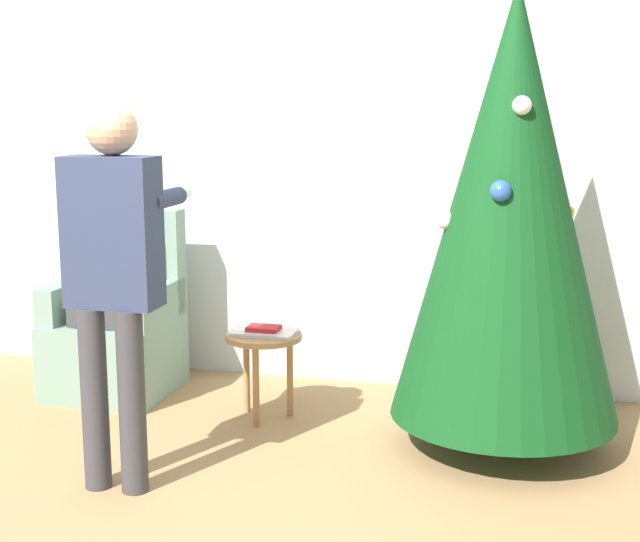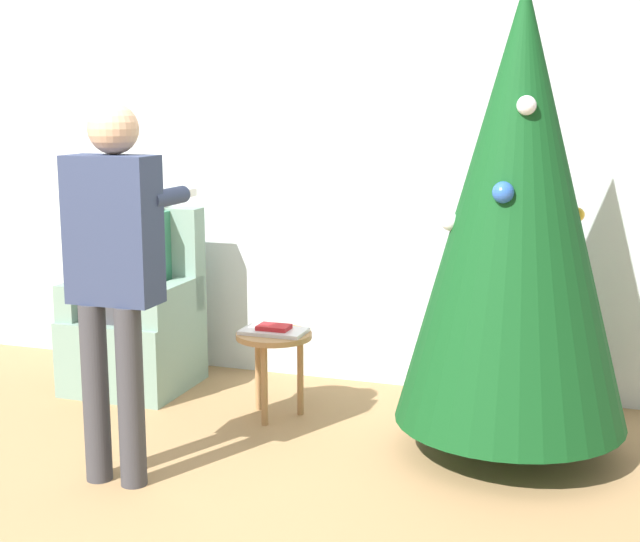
% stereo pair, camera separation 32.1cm
% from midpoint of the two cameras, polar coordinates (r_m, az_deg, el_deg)
% --- Properties ---
extents(ground_plane, '(14.00, 14.00, 0.00)m').
position_cam_midpoint_polar(ground_plane, '(3.81, -13.84, -16.31)').
color(ground_plane, '#99754C').
extents(wall_back, '(8.00, 0.06, 2.70)m').
position_cam_midpoint_polar(wall_back, '(5.47, -3.50, 6.93)').
color(wall_back, silver).
rests_on(wall_back, ground_plane).
extents(christmas_tree, '(1.12, 1.12, 2.28)m').
position_cam_midpoint_polar(christmas_tree, '(4.35, 10.01, 4.11)').
color(christmas_tree, brown).
rests_on(christmas_tree, ground_plane).
extents(armchair, '(0.68, 0.66, 1.08)m').
position_cam_midpoint_polar(armchair, '(5.51, -14.48, -3.69)').
color(armchair, gray).
rests_on(armchair, ground_plane).
extents(person_seated, '(0.36, 0.46, 1.27)m').
position_cam_midpoint_polar(person_seated, '(5.41, -14.81, -0.40)').
color(person_seated, '#38383D').
rests_on(person_seated, ground_plane).
extents(person_standing, '(0.42, 0.57, 1.71)m').
position_cam_midpoint_polar(person_standing, '(4.01, -15.34, 0.50)').
color(person_standing, '#38383D').
rests_on(person_standing, ground_plane).
extents(side_stool, '(0.42, 0.42, 0.48)m').
position_cam_midpoint_polar(side_stool, '(4.88, -5.51, -4.90)').
color(side_stool, '#A37547').
rests_on(side_stool, ground_plane).
extents(laptop, '(0.35, 0.21, 0.02)m').
position_cam_midpoint_polar(laptop, '(4.85, -5.53, -3.94)').
color(laptop, silver).
rests_on(laptop, side_stool).
extents(book, '(0.17, 0.12, 0.02)m').
position_cam_midpoint_polar(book, '(4.85, -5.53, -3.69)').
color(book, '#B21E23').
rests_on(book, laptop).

